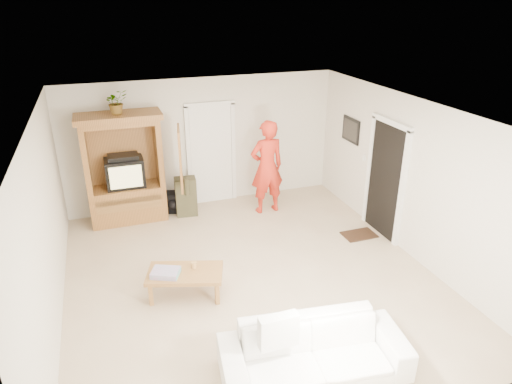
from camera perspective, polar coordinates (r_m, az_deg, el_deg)
floor at (r=7.26m, az=-0.67°, el=-10.48°), size 6.00×6.00×0.00m
ceiling at (r=6.19m, az=-0.79°, el=9.90°), size 6.00×6.00×0.00m
wall_back at (r=9.33m, az=-6.62°, el=6.17°), size 5.50×0.00×5.50m
wall_front at (r=4.31m, az=12.65°, el=-16.99°), size 5.50×0.00×5.50m
wall_left at (r=6.40m, az=-24.85°, el=-4.38°), size 0.00×6.00×6.00m
wall_right at (r=7.86m, az=18.65°, el=1.70°), size 0.00×6.00×6.00m
armoire at (r=8.95m, az=-15.88°, el=1.99°), size 1.82×1.14×2.10m
door_back at (r=9.42m, az=-5.61°, el=4.60°), size 0.85×0.05×2.04m
doorway_right at (r=8.39m, az=15.86°, el=1.36°), size 0.05×0.90×2.04m
framed_picture at (r=9.24m, az=11.79°, el=7.60°), size 0.03×0.60×0.48m
doormat at (r=8.59m, az=12.77°, el=-5.23°), size 0.60×0.40×0.02m
plant at (r=8.53m, az=-17.07°, el=10.71°), size 0.48×0.45×0.43m
man at (r=8.94m, az=1.37°, el=3.12°), size 0.72×0.50×1.89m
sofa at (r=5.54m, az=7.23°, el=-19.22°), size 2.22×1.10×0.62m
coffee_table at (r=6.75m, az=-8.86°, el=-10.17°), size 1.20×0.88×0.40m
towel at (r=6.67m, az=-11.24°, el=-9.87°), size 0.46×0.41×0.08m
candle at (r=6.75m, az=-7.76°, el=-9.03°), size 0.08×0.08×0.10m
backpack_black at (r=9.27m, az=-10.44°, el=-1.32°), size 0.40×0.30×0.44m
backpack_olive at (r=9.10m, az=-8.75°, el=-0.56°), size 0.44×0.34×0.77m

